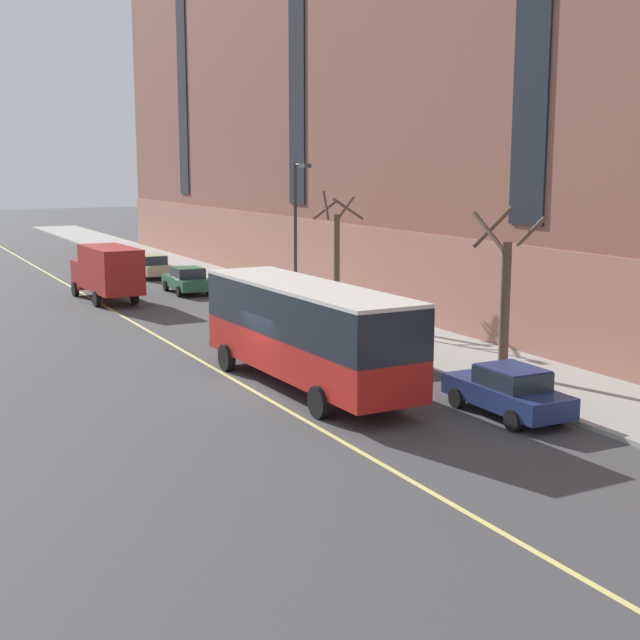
% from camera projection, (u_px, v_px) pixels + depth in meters
% --- Properties ---
extents(ground_plane, '(260.00, 260.00, 0.00)m').
position_uv_depth(ground_plane, '(263.00, 386.00, 30.78)').
color(ground_plane, '#424244').
extents(sidewalk, '(5.07, 160.00, 0.15)m').
position_uv_depth(sidewalk, '(427.00, 345.00, 37.39)').
color(sidewalk, '#9E9B93').
rests_on(sidewalk, ground).
extents(city_bus, '(3.12, 11.17, 3.60)m').
position_uv_depth(city_bus, '(306.00, 329.00, 30.05)').
color(city_bus, red).
rests_on(city_bus, ground).
extents(parked_car_green_0, '(2.10, 4.42, 1.56)m').
position_uv_depth(parked_car_green_0, '(187.00, 280.00, 52.78)').
color(parked_car_green_0, '#23603D').
rests_on(parked_car_green_0, ground).
extents(parked_car_white_2, '(2.08, 4.55, 1.56)m').
position_uv_depth(parked_car_white_2, '(294.00, 318.00, 39.86)').
color(parked_car_white_2, silver).
rests_on(parked_car_white_2, ground).
extents(parked_car_champagne_4, '(2.06, 4.26, 1.56)m').
position_uv_depth(parked_car_champagne_4, '(151.00, 266.00, 59.85)').
color(parked_car_champagne_4, '#BCAD89').
rests_on(parked_car_champagne_4, ground).
extents(parked_car_navy_5, '(1.96, 4.53, 1.56)m').
position_uv_depth(parked_car_navy_5, '(508.00, 391.00, 27.03)').
color(parked_car_navy_5, navy).
rests_on(parked_car_navy_5, ground).
extents(parked_car_navy_6, '(1.99, 4.53, 1.56)m').
position_uv_depth(parked_car_navy_6, '(367.00, 343.00, 34.34)').
color(parked_car_navy_6, navy).
rests_on(parked_car_navy_6, ground).
extents(box_truck, '(2.58, 7.31, 3.11)m').
position_uv_depth(box_truck, '(107.00, 270.00, 49.26)').
color(box_truck, maroon).
rests_on(box_truck, ground).
extents(street_tree_mid_block, '(2.09, 2.03, 5.94)m').
position_uv_depth(street_tree_mid_block, '(505.00, 292.00, 31.66)').
color(street_tree_mid_block, brown).
rests_on(street_tree_mid_block, sidewalk).
extents(street_tree_far_uptown, '(2.01, 2.06, 6.16)m').
position_uv_depth(street_tree_far_uptown, '(337.00, 254.00, 42.66)').
color(street_tree_far_uptown, brown).
rests_on(street_tree_far_uptown, sidewalk).
extents(street_lamp, '(0.36, 1.48, 7.49)m').
position_uv_depth(street_lamp, '(297.00, 224.00, 43.16)').
color(street_lamp, '#2D2D30').
rests_on(street_lamp, sidewalk).
extents(fire_hydrant, '(0.42, 0.24, 0.72)m').
position_uv_depth(fire_hydrant, '(283.00, 306.00, 45.12)').
color(fire_hydrant, red).
rests_on(fire_hydrant, sidewalk).
extents(lane_centerline, '(0.16, 140.00, 0.01)m').
position_uv_depth(lane_centerline, '(217.00, 370.00, 33.17)').
color(lane_centerline, '#E0D66B').
rests_on(lane_centerline, ground).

